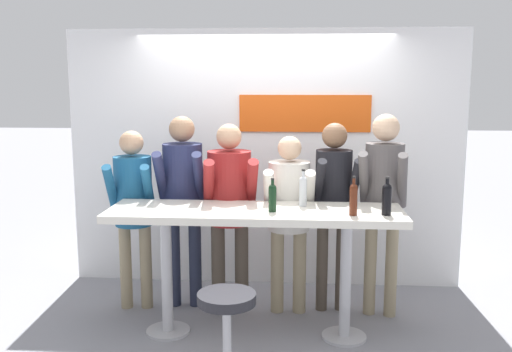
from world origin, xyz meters
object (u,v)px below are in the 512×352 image
(wine_bottle_1, at_px, (387,197))
(wine_bottle_3, at_px, (303,189))
(wine_bottle_0, at_px, (272,196))
(bar_stool, at_px, (227,324))
(tasting_table, at_px, (255,229))
(wine_bottle_2, at_px, (353,198))
(person_center, at_px, (289,206))
(person_left, at_px, (183,190))
(person_right, at_px, (383,191))
(person_center_left, at_px, (229,198))
(person_center_right, at_px, (334,195))
(person_far_left, at_px, (133,200))

(wine_bottle_1, distance_m, wine_bottle_3, 0.68)
(wine_bottle_0, relative_size, wine_bottle_1, 0.90)
(bar_stool, bearing_deg, tasting_table, 80.17)
(bar_stool, relative_size, wine_bottle_2, 2.18)
(bar_stool, distance_m, person_center, 1.44)
(person_left, distance_m, wine_bottle_1, 1.83)
(person_right, xyz_separation_m, wine_bottle_3, (-0.69, -0.34, 0.07))
(person_center, xyz_separation_m, wine_bottle_3, (0.12, -0.35, 0.21))
(bar_stool, xyz_separation_m, person_left, (-0.56, 1.35, 0.65))
(wine_bottle_0, bearing_deg, person_left, 142.14)
(person_left, height_order, wine_bottle_0, person_left)
(bar_stool, height_order, person_center_left, person_center_left)
(bar_stool, bearing_deg, person_center_right, 59.84)
(person_center_right, bearing_deg, tasting_table, -144.87)
(wine_bottle_2, bearing_deg, tasting_table, 169.00)
(person_far_left, bearing_deg, wine_bottle_0, -29.65)
(tasting_table, bearing_deg, person_center_left, 118.35)
(person_center, bearing_deg, tasting_table, -118.57)
(bar_stool, bearing_deg, wine_bottle_1, 30.06)
(bar_stool, relative_size, person_right, 0.37)
(person_right, bearing_deg, wine_bottle_3, -142.49)
(tasting_table, xyz_separation_m, bar_stool, (-0.13, -0.77, -0.46))
(person_center_right, distance_m, wine_bottle_2, 0.74)
(person_center_left, bearing_deg, wine_bottle_0, -63.96)
(wine_bottle_2, bearing_deg, wine_bottle_1, 6.97)
(wine_bottle_0, height_order, wine_bottle_1, wine_bottle_1)
(person_right, bearing_deg, person_center, -169.12)
(wine_bottle_1, bearing_deg, person_center_left, 154.64)
(bar_stool, relative_size, wine_bottle_3, 2.16)
(wine_bottle_2, bearing_deg, wine_bottle_0, 172.72)
(wine_bottle_0, distance_m, wine_bottle_3, 0.32)
(person_center_left, bearing_deg, wine_bottle_1, -35.31)
(person_center_left, relative_size, wine_bottle_1, 5.80)
(tasting_table, distance_m, person_right, 1.20)
(person_center_right, relative_size, wine_bottle_2, 5.68)
(wine_bottle_2, bearing_deg, person_right, 63.44)
(wine_bottle_1, bearing_deg, person_right, 83.79)
(person_center, bearing_deg, wine_bottle_1, -40.38)
(person_center_left, xyz_separation_m, person_right, (1.33, 0.00, 0.08))
(tasting_table, distance_m, person_far_left, 1.23)
(wine_bottle_2, bearing_deg, bar_stool, -144.69)
(bar_stool, distance_m, wine_bottle_2, 1.32)
(wine_bottle_2, distance_m, wine_bottle_3, 0.48)
(person_center, distance_m, wine_bottle_2, 0.84)
(person_far_left, bearing_deg, wine_bottle_1, -21.65)
(person_left, relative_size, wine_bottle_2, 5.85)
(bar_stool, relative_size, wine_bottle_1, 2.24)
(person_center_left, xyz_separation_m, wine_bottle_3, (0.64, -0.33, 0.15))
(person_center_left, relative_size, person_center, 1.07)
(wine_bottle_2, height_order, wine_bottle_3, wine_bottle_3)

